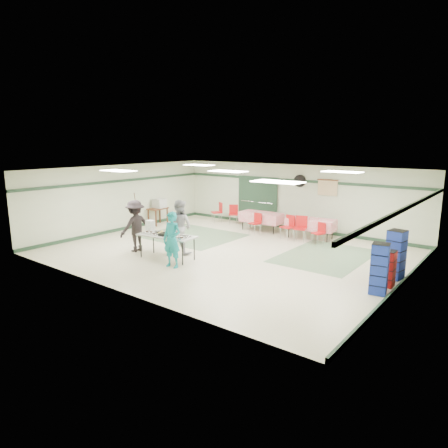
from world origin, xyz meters
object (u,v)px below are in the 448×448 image
Objects in this scene: crate_stack_blue_b at (379,269)px; dining_table_b at (262,217)px; chair_b at (289,224)px; chair_loose_b at (219,210)px; serving_table at (167,237)px; volunteer_dark at (136,226)px; chair_d at (256,221)px; chair_c at (320,231)px; office_printer at (159,203)px; volunteer_grey at (180,227)px; chair_loose_a at (234,212)px; volunteer_teal at (172,240)px; crate_stack_red at (387,268)px; broom at (137,210)px; dining_table_a at (311,224)px; printer_table at (158,210)px; crate_stack_blue_a at (396,255)px; chair_a at (301,226)px.

dining_table_b is at bearing 145.05° from crate_stack_blue_b.
chair_loose_b reaches higher than chair_b.
serving_table is 2.19× the size of chair_b.
chair_d is at bearing 165.67° from volunteer_dark.
chair_c is 1.54× the size of office_printer.
volunteer_dark is (-1.47, -0.01, 0.15)m from serving_table.
volunteer_grey is at bearing -85.05° from chair_d.
volunteer_grey reaches higher than chair_loose_a.
chair_loose_b is at bearing 110.43° from volunteer_teal.
volunteer_dark is 7.83m from crate_stack_red.
dining_table_b is at bearing 41.69° from broom.
dining_table_a is 2.21× the size of chair_loose_a.
dining_table_b is at bearing 89.18° from volunteer_teal.
dining_table_b is 0.59m from chair_d.
chair_b is 0.95× the size of crate_stack_red.
chair_loose_a is at bearing 104.24° from volunteer_teal.
chair_d is at bearing 15.80° from chair_loose_b.
dining_table_b is 1.42× the size of crate_stack_blue_b.
dining_table_a is 2.09× the size of chair_b.
dining_table_b is (-2.20, -0.00, -0.00)m from dining_table_a.
volunteer_grey is at bearing -37.34° from printer_table.
dining_table_b is 1.99× the size of printer_table.
dining_table_a is 0.87m from chair_c.
volunteer_grey is 1.00× the size of dining_table_b.
serving_table is 1.10× the size of dining_table_b.
chair_loose_a is at bearing -172.34° from volunteer_dark.
chair_c is (1.27, -0.02, -0.07)m from chair_b.
volunteer_teal is 6.28m from printer_table.
dining_table_b is 6.97m from crate_stack_red.
serving_table is 5.24m from dining_table_b.
serving_table is at bearing 96.39° from volunteer_dark.
crate_stack_red is at bearing 4.77° from broom.
volunteer_grey is 5.04m from chair_c.
office_printer reaches higher than crate_stack_red.
serving_table is 6.63m from crate_stack_blue_a.
chair_b is (3.19, 4.67, -0.31)m from volunteer_dark.
chair_a is (3.70, 4.68, -0.30)m from volunteer_dark.
chair_a is (1.50, 5.17, -0.25)m from volunteer_teal.
dining_table_b is at bearing 155.02° from crate_stack_blue_a.
volunteer_grey is 1.96× the size of chair_loose_b.
broom is (-4.49, -2.30, 0.28)m from chair_d.
printer_table is 0.59× the size of broom.
crate_stack_red reaches higher than chair_loose_a.
chair_b is at bearing -144.03° from dining_table_a.
dining_table_b is 1.96× the size of chair_loose_b.
chair_loose_a reaches higher than dining_table_b.
volunteer_teal is at bearing -21.65° from broom.
volunteer_grey reaches higher than crate_stack_red.
crate_stack_blue_b is at bearing -57.17° from chair_a.
volunteer_dark is 6.46m from chair_c.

